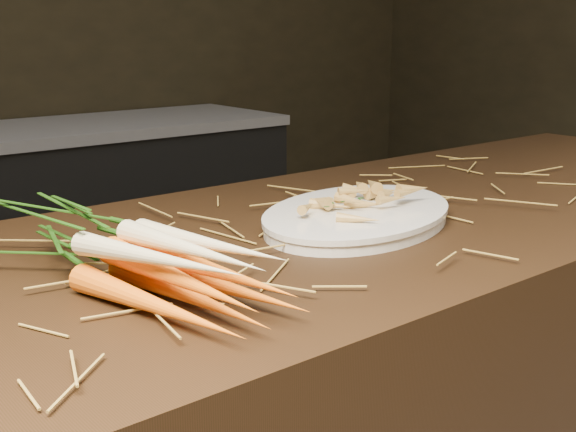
{
  "coord_description": "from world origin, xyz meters",
  "views": [
    {
      "loc": [
        -0.74,
        -0.52,
        1.2
      ],
      "look_at": [
        -0.15,
        0.2,
        0.96
      ],
      "focal_mm": 45.0,
      "sensor_mm": 36.0,
      "label": 1
    }
  ],
  "objects": [
    {
      "name": "back_counter",
      "position": [
        0.3,
        2.18,
        0.42
      ],
      "size": [
        1.82,
        0.62,
        0.84
      ],
      "color": "black",
      "rests_on": "ground"
    },
    {
      "name": "roasted_veg_heap",
      "position": [
        0.05,
        0.27,
        0.94
      ],
      "size": [
        0.22,
        0.19,
        0.04
      ],
      "primitive_type": null,
      "rotation": [
        0.0,
        0.0,
        0.33
      ],
      "color": "#BE8C36",
      "rests_on": "serving_platter"
    },
    {
      "name": "serving_fork",
      "position": [
        0.19,
        0.3,
        0.92
      ],
      "size": [
        0.05,
        0.14,
        0.0
      ],
      "primitive_type": "cube",
      "rotation": [
        0.0,
        0.0,
        -0.27
      ],
      "color": "silver",
      "rests_on": "serving_platter"
    },
    {
      "name": "root_veg_bunch",
      "position": [
        -0.37,
        0.27,
        0.94
      ],
      "size": [
        0.22,
        0.5,
        0.09
      ],
      "rotation": [
        0.0,
        0.0,
        0.13
      ],
      "color": "orange",
      "rests_on": "main_counter"
    },
    {
      "name": "serving_platter",
      "position": [
        0.05,
        0.27,
        0.91
      ],
      "size": [
        0.45,
        0.37,
        0.02
      ],
      "primitive_type": null,
      "rotation": [
        0.0,
        0.0,
        0.33
      ],
      "color": "white",
      "rests_on": "main_counter"
    },
    {
      "name": "straw_bedding",
      "position": [
        0.0,
        0.3,
        0.91
      ],
      "size": [
        1.4,
        0.6,
        0.02
      ],
      "primitive_type": null,
      "color": "#AA8533",
      "rests_on": "main_counter"
    }
  ]
}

